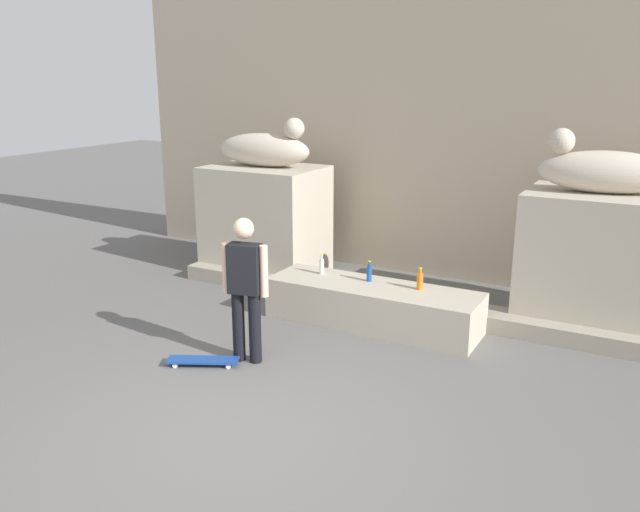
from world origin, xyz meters
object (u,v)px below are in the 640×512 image
skater (245,284)px  bottle_blue (369,273)px  statue_reclining_right (604,170)px  statue_reclining_left (266,149)px  bottle_clear (322,266)px  bottle_orange (420,281)px  skateboard (203,360)px

skater → bottle_blue: 1.98m
statue_reclining_right → bottle_blue: size_ratio=5.99×
statue_reclining_left → skater: 3.60m
statue_reclining_left → bottle_clear: size_ratio=5.82×
skater → bottle_clear: size_ratio=6.04×
bottle_blue → bottle_orange: (0.70, -0.00, 0.00)m
statue_reclining_left → skateboard: (1.28, -3.35, -1.97)m
statue_reclining_left → bottle_orange: statue_reclining_left is taller
statue_reclining_left → skater: statue_reclining_left is taller
skateboard → bottle_clear: bottle_clear is taller
skater → bottle_orange: (1.38, 1.83, -0.27)m
statue_reclining_left → skateboard: statue_reclining_left is taller
skater → bottle_orange: 2.31m
bottle_clear → bottle_orange: bottle_orange is taller
statue_reclining_left → skater: size_ratio=0.96×
statue_reclining_left → bottle_orange: size_ratio=5.64×
statue_reclining_left → bottle_clear: bearing=-36.9°
statue_reclining_left → statue_reclining_right: 4.91m
bottle_blue → bottle_orange: bearing=-0.3°
skateboard → bottle_orange: size_ratio=2.82×
skater → bottle_orange: bearing=-138.9°
statue_reclining_left → bottle_blue: (2.33, -1.16, -1.38)m
bottle_blue → bottle_orange: bottle_orange is taller
statue_reclining_left → skateboard: 4.09m
statue_reclining_right → skateboard: size_ratio=2.06×
skateboard → bottle_clear: 2.28m
statue_reclining_left → statue_reclining_right: bearing=-1.1°
skateboard → bottle_orange: (1.75, 2.18, 0.59)m
bottle_blue → statue_reclining_right: bearing=24.2°
statue_reclining_right → skater: bearing=34.6°
statue_reclining_right → bottle_blue: bearing=16.2°
skater → bottle_clear: skater is taller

